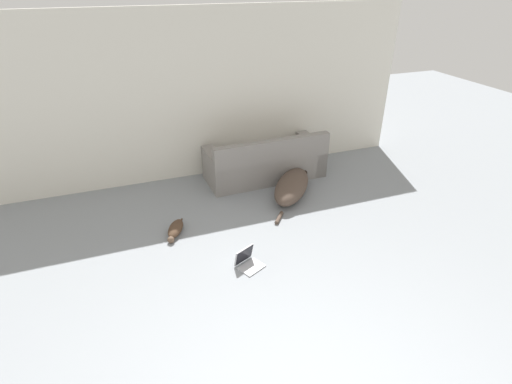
{
  "coord_description": "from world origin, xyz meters",
  "views": [
    {
      "loc": [
        -1.01,
        -1.55,
        3.14
      ],
      "look_at": [
        0.5,
        2.58,
        0.69
      ],
      "focal_mm": 28.0,
      "sensor_mm": 36.0,
      "label": 1
    }
  ],
  "objects_px": {
    "dog": "(293,185)",
    "cat": "(175,229)",
    "laptop_open": "(247,260)",
    "couch": "(265,163)"
  },
  "relations": [
    {
      "from": "dog",
      "to": "laptop_open",
      "type": "height_order",
      "value": "dog"
    },
    {
      "from": "couch",
      "to": "laptop_open",
      "type": "distance_m",
      "value": 2.38
    },
    {
      "from": "dog",
      "to": "cat",
      "type": "bearing_deg",
      "value": 141.41
    },
    {
      "from": "couch",
      "to": "dog",
      "type": "bearing_deg",
      "value": 103.69
    },
    {
      "from": "dog",
      "to": "laptop_open",
      "type": "relative_size",
      "value": 3.76
    },
    {
      "from": "cat",
      "to": "dog",
      "type": "bearing_deg",
      "value": 128.3
    },
    {
      "from": "dog",
      "to": "cat",
      "type": "height_order",
      "value": "dog"
    },
    {
      "from": "dog",
      "to": "cat",
      "type": "relative_size",
      "value": 2.45
    },
    {
      "from": "couch",
      "to": "laptop_open",
      "type": "height_order",
      "value": "couch"
    },
    {
      "from": "dog",
      "to": "cat",
      "type": "xyz_separation_m",
      "value": [
        -1.95,
        -0.45,
        -0.11
      ]
    }
  ]
}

